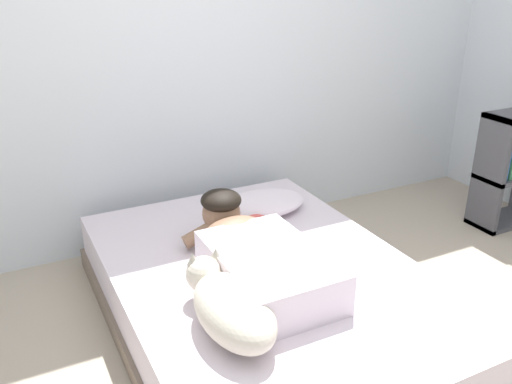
{
  "coord_description": "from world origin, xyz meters",
  "views": [
    {
      "loc": [
        -1.1,
        -1.39,
        1.59
      ],
      "look_at": [
        0.01,
        0.8,
        0.56
      ],
      "focal_mm": 38.12,
      "sensor_mm": 36.0,
      "label": 1
    }
  ],
  "objects_px": {
    "bed": "(265,297)",
    "cell_phone": "(219,275)",
    "coffee_cup": "(257,224)",
    "bookshelf": "(511,168)",
    "person_lying": "(254,253)",
    "dog": "(230,306)",
    "pillow": "(261,204)"
  },
  "relations": [
    {
      "from": "person_lying",
      "to": "bookshelf",
      "type": "height_order",
      "value": "bookshelf"
    },
    {
      "from": "bed",
      "to": "pillow",
      "type": "distance_m",
      "value": 0.63
    },
    {
      "from": "bed",
      "to": "coffee_cup",
      "type": "relative_size",
      "value": 15.48
    },
    {
      "from": "pillow",
      "to": "dog",
      "type": "relative_size",
      "value": 0.9
    },
    {
      "from": "bed",
      "to": "dog",
      "type": "height_order",
      "value": "dog"
    },
    {
      "from": "cell_phone",
      "to": "bookshelf",
      "type": "bearing_deg",
      "value": 6.29
    },
    {
      "from": "bed",
      "to": "bookshelf",
      "type": "bearing_deg",
      "value": 8.08
    },
    {
      "from": "bed",
      "to": "coffee_cup",
      "type": "xyz_separation_m",
      "value": [
        0.14,
        0.35,
        0.19
      ]
    },
    {
      "from": "person_lying",
      "to": "cell_phone",
      "type": "distance_m",
      "value": 0.19
    },
    {
      "from": "pillow",
      "to": "coffee_cup",
      "type": "bearing_deg",
      "value": -122.19
    },
    {
      "from": "dog",
      "to": "coffee_cup",
      "type": "relative_size",
      "value": 4.6
    },
    {
      "from": "person_lying",
      "to": "coffee_cup",
      "type": "height_order",
      "value": "person_lying"
    },
    {
      "from": "coffee_cup",
      "to": "cell_phone",
      "type": "bearing_deg",
      "value": -138.03
    },
    {
      "from": "cell_phone",
      "to": "bookshelf",
      "type": "height_order",
      "value": "bookshelf"
    },
    {
      "from": "dog",
      "to": "bookshelf",
      "type": "bearing_deg",
      "value": 15.13
    },
    {
      "from": "bed",
      "to": "person_lying",
      "type": "relative_size",
      "value": 2.1
    },
    {
      "from": "coffee_cup",
      "to": "dog",
      "type": "bearing_deg",
      "value": -124.09
    },
    {
      "from": "pillow",
      "to": "cell_phone",
      "type": "height_order",
      "value": "pillow"
    },
    {
      "from": "bed",
      "to": "person_lying",
      "type": "distance_m",
      "value": 0.27
    },
    {
      "from": "cell_phone",
      "to": "person_lying",
      "type": "bearing_deg",
      "value": -22.44
    },
    {
      "from": "bed",
      "to": "pillow",
      "type": "relative_size",
      "value": 3.72
    },
    {
      "from": "bed",
      "to": "bookshelf",
      "type": "height_order",
      "value": "bookshelf"
    },
    {
      "from": "bed",
      "to": "cell_phone",
      "type": "relative_size",
      "value": 13.82
    },
    {
      "from": "coffee_cup",
      "to": "person_lying",
      "type": "bearing_deg",
      "value": -118.68
    },
    {
      "from": "person_lying",
      "to": "dog",
      "type": "relative_size",
      "value": 1.6
    },
    {
      "from": "dog",
      "to": "person_lying",
      "type": "bearing_deg",
      "value": 50.18
    },
    {
      "from": "bed",
      "to": "dog",
      "type": "xyz_separation_m",
      "value": [
        -0.33,
        -0.34,
        0.26
      ]
    },
    {
      "from": "coffee_cup",
      "to": "bookshelf",
      "type": "xyz_separation_m",
      "value": [
        1.78,
        -0.08,
        0.04
      ]
    },
    {
      "from": "dog",
      "to": "bookshelf",
      "type": "xyz_separation_m",
      "value": [
        2.25,
        0.61,
        -0.03
      ]
    },
    {
      "from": "coffee_cup",
      "to": "bookshelf",
      "type": "bearing_deg",
      "value": -2.62
    },
    {
      "from": "bed",
      "to": "coffee_cup",
      "type": "height_order",
      "value": "coffee_cup"
    },
    {
      "from": "coffee_cup",
      "to": "bookshelf",
      "type": "relative_size",
      "value": 0.17
    }
  ]
}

